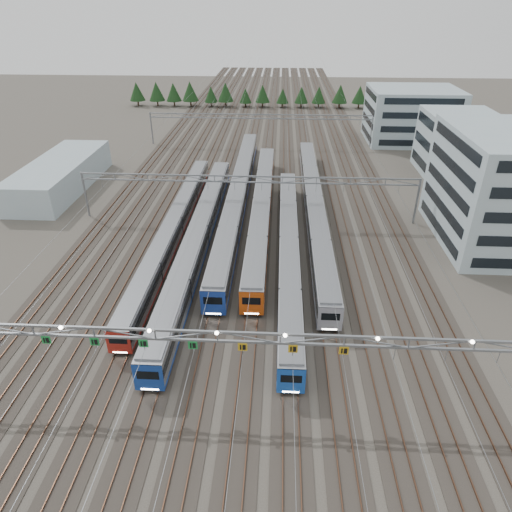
{
  "coord_description": "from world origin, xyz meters",
  "views": [
    {
      "loc": [
        5.12,
        -31.34,
        33.62
      ],
      "look_at": [
        2.31,
        21.2,
        3.5
      ],
      "focal_mm": 32.0,
      "sensor_mm": 36.0,
      "label": 1
    }
  ],
  "objects_px": {
    "train_c": "(238,194)",
    "gantry_mid": "(248,184)",
    "train_f": "(314,204)",
    "gantry_near": "(217,339)",
    "train_d": "(262,207)",
    "train_b": "(199,236)",
    "train_a": "(174,226)",
    "train_e": "(289,247)",
    "depot_bldg_south": "(508,189)",
    "depot_bldg_mid": "(458,144)",
    "west_shed": "(61,175)",
    "depot_bldg_north": "(411,115)",
    "gantry_far": "(260,120)"
  },
  "relations": [
    {
      "from": "train_a",
      "to": "depot_bldg_mid",
      "type": "xyz_separation_m",
      "value": [
        53.8,
        33.23,
        4.42
      ]
    },
    {
      "from": "train_d",
      "to": "depot_bldg_north",
      "type": "xyz_separation_m",
      "value": [
        36.75,
        51.07,
        4.46
      ]
    },
    {
      "from": "train_d",
      "to": "train_f",
      "type": "relative_size",
      "value": 0.87
    },
    {
      "from": "train_f",
      "to": "depot_bldg_north",
      "type": "relative_size",
      "value": 2.96
    },
    {
      "from": "depot_bldg_south",
      "to": "west_shed",
      "type": "xyz_separation_m",
      "value": [
        -77.5,
        17.86,
        -5.72
      ]
    },
    {
      "from": "train_d",
      "to": "train_f",
      "type": "distance_m",
      "value": 9.15
    },
    {
      "from": "train_a",
      "to": "train_b",
      "type": "relative_size",
      "value": 0.95
    },
    {
      "from": "gantry_far",
      "to": "depot_bldg_north",
      "type": "xyz_separation_m",
      "value": [
        39.0,
        6.56,
        0.25
      ]
    },
    {
      "from": "train_d",
      "to": "train_c",
      "type": "bearing_deg",
      "value": 128.5
    },
    {
      "from": "gantry_near",
      "to": "train_c",
      "type": "bearing_deg",
      "value": 92.73
    },
    {
      "from": "train_b",
      "to": "train_c",
      "type": "bearing_deg",
      "value": 75.11
    },
    {
      "from": "gantry_far",
      "to": "depot_bldg_south",
      "type": "height_order",
      "value": "depot_bldg_south"
    },
    {
      "from": "depot_bldg_south",
      "to": "west_shed",
      "type": "relative_size",
      "value": 0.73
    },
    {
      "from": "depot_bldg_mid",
      "to": "depot_bldg_north",
      "type": "distance_m",
      "value": 25.88
    },
    {
      "from": "train_d",
      "to": "gantry_mid",
      "type": "xyz_separation_m",
      "value": [
        -2.25,
        -0.49,
        4.21
      ]
    },
    {
      "from": "train_b",
      "to": "train_f",
      "type": "xyz_separation_m",
      "value": [
        18.0,
        12.94,
        -0.05
      ]
    },
    {
      "from": "gantry_mid",
      "to": "train_f",
      "type": "bearing_deg",
      "value": 10.84
    },
    {
      "from": "train_d",
      "to": "depot_bldg_north",
      "type": "relative_size",
      "value": 2.58
    },
    {
      "from": "train_d",
      "to": "train_e",
      "type": "relative_size",
      "value": 1.06
    },
    {
      "from": "train_e",
      "to": "train_f",
      "type": "height_order",
      "value": "train_f"
    },
    {
      "from": "train_e",
      "to": "depot_bldg_south",
      "type": "xyz_separation_m",
      "value": [
        32.61,
        8.02,
        6.46
      ]
    },
    {
      "from": "train_c",
      "to": "west_shed",
      "type": "xyz_separation_m",
      "value": [
        -35.89,
        6.51,
        0.55
      ]
    },
    {
      "from": "depot_bldg_south",
      "to": "depot_bldg_mid",
      "type": "xyz_separation_m",
      "value": [
        3.19,
        31.14,
        -2.11
      ]
    },
    {
      "from": "train_c",
      "to": "gantry_near",
      "type": "bearing_deg",
      "value": -87.27
    },
    {
      "from": "gantry_far",
      "to": "depot_bldg_north",
      "type": "relative_size",
      "value": 2.56
    },
    {
      "from": "depot_bldg_mid",
      "to": "gantry_far",
      "type": "bearing_deg",
      "value": 155.86
    },
    {
      "from": "train_a",
      "to": "gantry_mid",
      "type": "distance_m",
      "value": 14.12
    },
    {
      "from": "train_d",
      "to": "gantry_near",
      "type": "height_order",
      "value": "gantry_near"
    },
    {
      "from": "train_f",
      "to": "gantry_mid",
      "type": "relative_size",
      "value": 1.15
    },
    {
      "from": "gantry_near",
      "to": "gantry_mid",
      "type": "bearing_deg",
      "value": 89.93
    },
    {
      "from": "gantry_mid",
      "to": "depot_bldg_south",
      "type": "xyz_separation_m",
      "value": [
        39.36,
        -5.21,
        2.11
      ]
    },
    {
      "from": "train_d",
      "to": "gantry_mid",
      "type": "bearing_deg",
      "value": -167.67
    },
    {
      "from": "train_c",
      "to": "gantry_mid",
      "type": "bearing_deg",
      "value": -69.9
    },
    {
      "from": "depot_bldg_mid",
      "to": "west_shed",
      "type": "bearing_deg",
      "value": -170.66
    },
    {
      "from": "train_c",
      "to": "west_shed",
      "type": "relative_size",
      "value": 2.29
    },
    {
      "from": "train_f",
      "to": "gantry_mid",
      "type": "height_order",
      "value": "gantry_mid"
    },
    {
      "from": "gantry_near",
      "to": "gantry_far",
      "type": "distance_m",
      "value": 85.12
    },
    {
      "from": "gantry_mid",
      "to": "gantry_far",
      "type": "bearing_deg",
      "value": 90.0
    },
    {
      "from": "train_c",
      "to": "gantry_far",
      "type": "xyz_separation_m",
      "value": [
        2.25,
        38.85,
        4.16
      ]
    },
    {
      "from": "train_d",
      "to": "gantry_mid",
      "type": "height_order",
      "value": "gantry_mid"
    },
    {
      "from": "train_c",
      "to": "depot_bldg_mid",
      "type": "xyz_separation_m",
      "value": [
        44.8,
        19.78,
        4.16
      ]
    },
    {
      "from": "depot_bldg_south",
      "to": "train_f",
      "type": "bearing_deg",
      "value": 165.32
    },
    {
      "from": "train_c",
      "to": "depot_bldg_south",
      "type": "relative_size",
      "value": 3.12
    },
    {
      "from": "depot_bldg_south",
      "to": "west_shed",
      "type": "height_order",
      "value": "depot_bldg_south"
    },
    {
      "from": "train_d",
      "to": "depot_bldg_south",
      "type": "height_order",
      "value": "depot_bldg_south"
    },
    {
      "from": "train_b",
      "to": "west_shed",
      "type": "relative_size",
      "value": 1.98
    },
    {
      "from": "train_f",
      "to": "train_a",
      "type": "bearing_deg",
      "value": -157.19
    },
    {
      "from": "train_f",
      "to": "gantry_mid",
      "type": "bearing_deg",
      "value": -169.16
    },
    {
      "from": "depot_bldg_south",
      "to": "depot_bldg_north",
      "type": "bearing_deg",
      "value": 90.37
    },
    {
      "from": "gantry_mid",
      "to": "gantry_far",
      "type": "xyz_separation_m",
      "value": [
        0.0,
        45.0,
        0.0
      ]
    }
  ]
}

